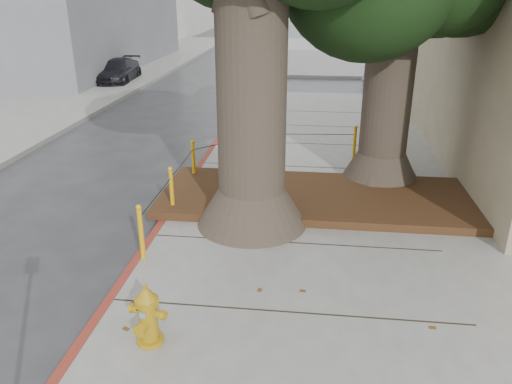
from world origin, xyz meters
TOP-DOWN VIEW (x-y plane):
  - ground at (0.00, 0.00)m, footprint 140.00×140.00m
  - sidewalk_far at (6.00, 30.00)m, footprint 16.00×20.00m
  - curb_red at (-2.00, 2.50)m, footprint 0.14×26.00m
  - planter_bed at (0.90, 3.90)m, footprint 6.40×2.60m
  - bollard_ring at (-0.87, 4.38)m, footprint 3.79×5.39m
  - fire_hydrant at (-1.13, -0.82)m, footprint 0.43×0.41m
  - car_silver at (4.79, 17.54)m, footprint 3.93×1.73m
  - car_dark at (-8.66, 17.59)m, footprint 1.86×3.94m

SIDE VIEW (x-z plane):
  - ground at x=0.00m, z-range 0.00..0.00m
  - sidewalk_far at x=6.00m, z-range 0.00..0.15m
  - curb_red at x=-2.00m, z-range -0.01..0.15m
  - planter_bed at x=0.90m, z-range 0.15..0.31m
  - fire_hydrant at x=-1.13m, z-range 0.14..0.95m
  - car_dark at x=-8.66m, z-range 0.00..1.11m
  - car_silver at x=4.79m, z-range 0.00..1.32m
  - bollard_ring at x=-0.87m, z-range 0.19..1.14m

